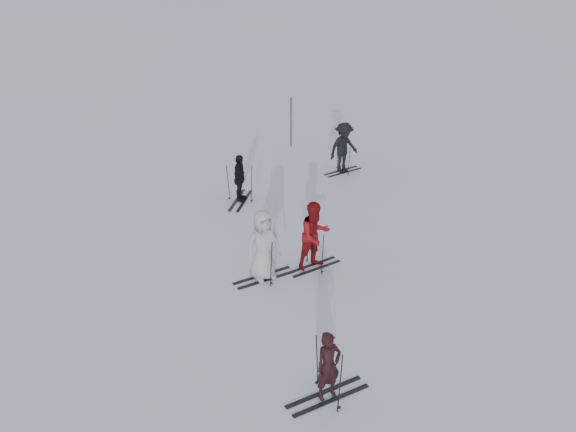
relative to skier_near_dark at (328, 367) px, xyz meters
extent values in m
plane|color=silver|center=(-3.59, 4.14, -0.76)|extent=(120.00, 120.00, 0.00)
imported|color=black|center=(0.00, 0.00, 0.00)|extent=(0.60, 0.66, 1.52)
imported|color=maroon|center=(-2.42, 4.47, 0.20)|extent=(1.09, 1.17, 1.92)
imported|color=#AAAFB4|center=(-3.36, 3.34, 0.22)|extent=(1.03, 1.14, 1.95)
imported|color=black|center=(-6.45, 7.19, 0.04)|extent=(0.62, 1.00, 1.59)
imported|color=black|center=(-4.43, 11.11, 0.17)|extent=(1.17, 1.38, 1.85)
cylinder|color=black|center=(-7.37, 12.63, 0.27)|extent=(0.05, 0.05, 2.05)
camera|label=1|loc=(3.92, -9.22, 8.29)|focal=40.00mm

